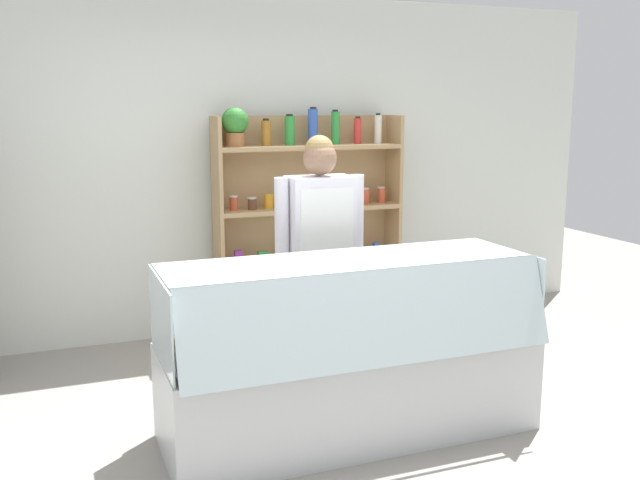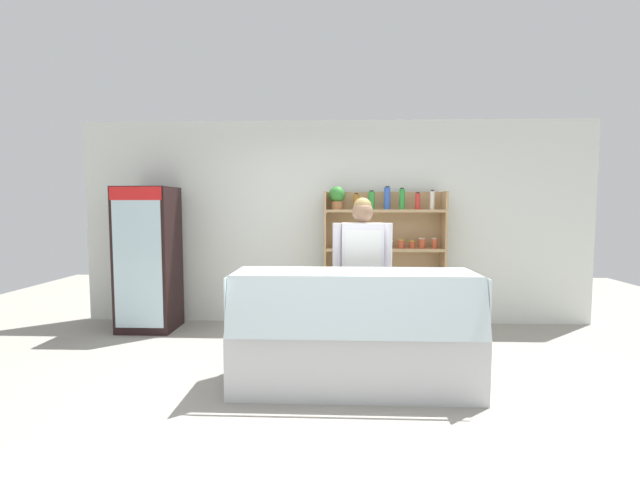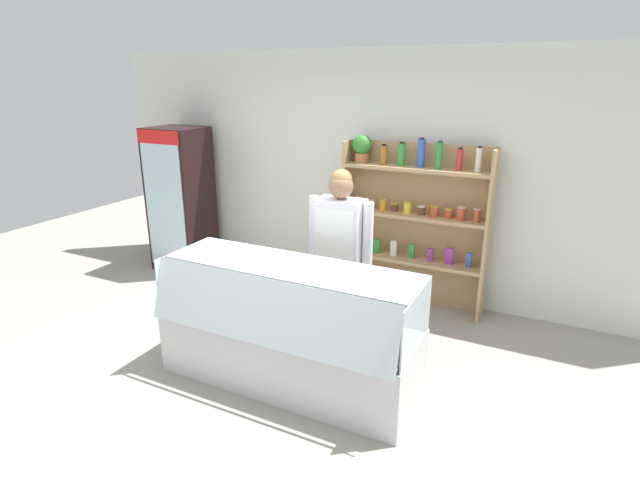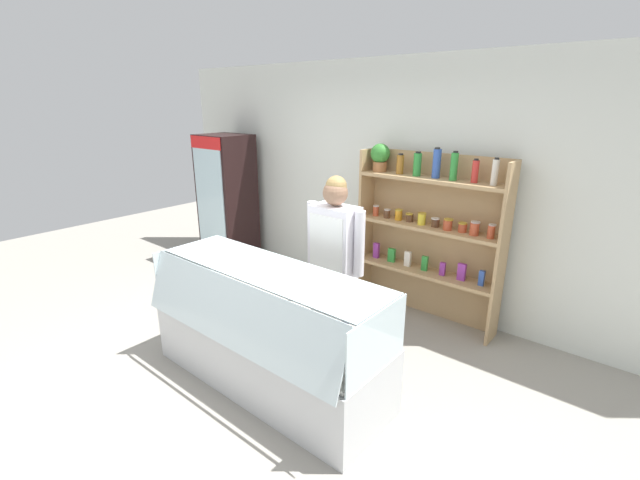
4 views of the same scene
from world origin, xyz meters
TOP-DOWN VIEW (x-y plane):
  - ground_plane at (0.00, 0.00)m, footprint 12.00×12.00m
  - back_wall at (0.00, 2.19)m, footprint 6.80×0.10m
  - drinks_fridge at (-2.36, 1.70)m, footprint 0.67×0.60m
  - shelving_unit at (0.59, 1.94)m, footprint 1.54×0.29m
  - deli_display_case at (0.17, 0.04)m, footprint 2.09×0.79m
  - shop_clerk at (0.28, 0.78)m, footprint 0.61×0.25m

SIDE VIEW (x-z plane):
  - ground_plane at x=0.00m, z-range 0.00..0.00m
  - deli_display_case at x=0.17m, z-range -0.19..0.82m
  - drinks_fridge at x=-2.36m, z-range 0.00..1.81m
  - shop_clerk at x=0.28m, z-range 0.15..1.81m
  - shelving_unit at x=0.59m, z-range 0.10..1.93m
  - back_wall at x=0.00m, z-range 0.00..2.70m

